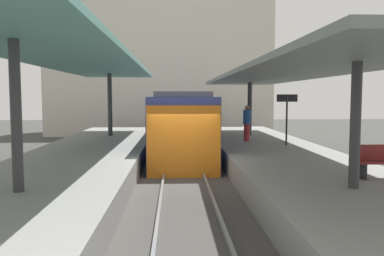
{
  "coord_description": "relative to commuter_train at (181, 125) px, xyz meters",
  "views": [
    {
      "loc": [
        -0.34,
        -13.66,
        3.1
      ],
      "look_at": [
        0.47,
        4.1,
        1.69
      ],
      "focal_mm": 36.77,
      "sensor_mm": 36.0,
      "label": 1
    }
  ],
  "objects": [
    {
      "name": "ground_plane",
      "position": [
        0.0,
        -5.39,
        -1.73
      ],
      "size": [
        80.0,
        80.0,
        0.0
      ],
      "primitive_type": "plane",
      "color": "#383835"
    },
    {
      "name": "platform_left",
      "position": [
        -3.8,
        -5.39,
        -1.23
      ],
      "size": [
        4.4,
        28.0,
        1.0
      ],
      "primitive_type": "cube",
      "color": "gray",
      "rests_on": "ground_plane"
    },
    {
      "name": "platform_right",
      "position": [
        3.8,
        -5.39,
        -1.23
      ],
      "size": [
        4.4,
        28.0,
        1.0
      ],
      "primitive_type": "cube",
      "color": "gray",
      "rests_on": "ground_plane"
    },
    {
      "name": "track_ballast",
      "position": [
        0.0,
        -5.39,
        -1.63
      ],
      "size": [
        3.2,
        28.0,
        0.2
      ],
      "primitive_type": "cube",
      "color": "#423F3D",
      "rests_on": "ground_plane"
    },
    {
      "name": "rail_near_side",
      "position": [
        -0.72,
        -5.39,
        -1.46
      ],
      "size": [
        0.08,
        28.0,
        0.14
      ],
      "primitive_type": "cube",
      "color": "slate",
      "rests_on": "track_ballast"
    },
    {
      "name": "rail_far_side",
      "position": [
        0.72,
        -5.39,
        -1.46
      ],
      "size": [
        0.08,
        28.0,
        0.14
      ],
      "primitive_type": "cube",
      "color": "slate",
      "rests_on": "track_ballast"
    },
    {
      "name": "commuter_train",
      "position": [
        0.0,
        0.0,
        0.0
      ],
      "size": [
        2.78,
        10.36,
        3.1
      ],
      "color": "#38428C",
      "rests_on": "track_ballast"
    },
    {
      "name": "canopy_left",
      "position": [
        -3.8,
        -3.99,
        2.66
      ],
      "size": [
        4.18,
        21.0,
        3.51
      ],
      "color": "#333335",
      "rests_on": "platform_left"
    },
    {
      "name": "canopy_right",
      "position": [
        3.8,
        -3.99,
        2.21
      ],
      "size": [
        4.18,
        21.0,
        3.06
      ],
      "color": "#333335",
      "rests_on": "platform_right"
    },
    {
      "name": "platform_bench",
      "position": [
        5.05,
        -9.24,
        -0.26
      ],
      "size": [
        1.4,
        0.41,
        0.86
      ],
      "color": "black",
      "rests_on": "platform_right"
    },
    {
      "name": "platform_sign",
      "position": [
        4.55,
        -2.22,
        0.9
      ],
      "size": [
        0.9,
        0.08,
        2.21
      ],
      "color": "#262628",
      "rests_on": "platform_right"
    },
    {
      "name": "passenger_near_bench",
      "position": [
        3.11,
        -0.6,
        0.16
      ],
      "size": [
        0.36,
        0.36,
        1.7
      ],
      "color": "maroon",
      "rests_on": "platform_right"
    },
    {
      "name": "station_building_backdrop",
      "position": [
        -1.48,
        14.61,
        3.77
      ],
      "size": [
        18.0,
        6.0,
        11.0
      ],
      "primitive_type": "cube",
      "color": "beige",
      "rests_on": "ground_plane"
    }
  ]
}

